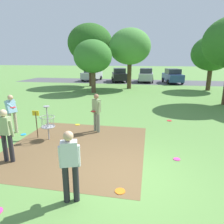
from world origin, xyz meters
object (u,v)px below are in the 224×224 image
Objects in this scene: frisbee_scattered_b at (77,125)px; frisbee_mid_grass at (169,121)px; frisbee_by_tee at (177,159)px; frisbee_far_left at (120,191)px; player_foreground_watching at (96,111)px; tree_far_left at (90,44)px; tree_mid_right at (130,47)px; parked_car_center_right at (146,75)px; tree_mid_center at (93,57)px; player_waiting_right at (70,163)px; frisbee_scattered_a at (24,134)px; parked_car_leftmost at (92,74)px; player_throwing at (6,133)px; disc_golf_basket at (46,121)px; parked_car_rightmost at (173,76)px; player_waiting_left at (12,112)px; tree_mid_left at (212,54)px; parked_car_center_left at (119,75)px.

frisbee_mid_grass is at bearing 18.48° from frisbee_scattered_b.
frisbee_far_left is at bearing -128.72° from frisbee_by_tee.
player_foreground_watching is 15.86m from tree_far_left.
parked_car_center_right is at bearing 76.30° from tree_mid_right.
tree_mid_center is 11.23m from parked_car_center_right.
tree_far_left reaches higher than player_waiting_right.
frisbee_scattered_a is 0.05× the size of parked_car_leftmost.
frisbee_by_tee is at bearing -32.33° from frisbee_scattered_b.
frisbee_scattered_b is at bearing 147.67° from frisbee_by_tee.
frisbee_far_left is at bearing -105.15° from frisbee_mid_grass.
frisbee_by_tee is 0.05× the size of parked_car_center_right.
parked_car_center_right is at bearing 81.63° from frisbee_scattered_b.
player_throwing is at bearing 166.57° from frisbee_far_left.
player_waiting_right is at bearing -112.01° from frisbee_mid_grass.
disc_golf_basket is 21.67m from parked_car_center_right.
frisbee_by_tee is at bearing -95.01° from parked_car_rightmost.
tree_mid_right is at bearing 101.50° from frisbee_by_tee.
frisbee_far_left is at bearing -33.41° from frisbee_scattered_a.
tree_mid_left is (11.58, 14.61, 2.62)m from player_waiting_left.
disc_golf_basket is 0.81× the size of player_foreground_watching.
disc_golf_basket is at bearing -145.58° from frisbee_mid_grass.
player_waiting_right is at bearing -136.46° from frisbee_by_tee.
frisbee_scattered_a is at bearing 135.07° from player_waiting_right.
parked_car_center_right is at bearing 4.43° from parked_car_center_left.
tree_far_left reaches higher than parked_car_center_left.
frisbee_scattered_b is at bearing -98.37° from parked_car_center_right.
tree_mid_left is at bearing 54.54° from frisbee_scattered_b.
player_waiting_right is 20.30m from tree_far_left.
parked_car_center_left reaches higher than frisbee_scattered_a.
player_waiting_right is at bearing -92.52° from parked_car_center_right.
tree_far_left reaches higher than parked_car_leftmost.
tree_far_left reaches higher than parked_car_center_right.
frisbee_scattered_a is 0.03× the size of tree_far_left.
parked_car_center_right reaches higher than frisbee_scattered_a.
tree_far_left is at bearing 108.15° from frisbee_far_left.
parked_car_leftmost is at bearing 117.21° from frisbee_mid_grass.
frisbee_by_tee is 24.44m from parked_car_leftmost.
frisbee_scattered_b is 16.36m from tree_mid_left.
tree_mid_right reaches higher than frisbee_scattered_a.
tree_mid_left is (8.08, 13.73, 2.64)m from player_foreground_watching.
player_foreground_watching is at bearing 147.51° from frisbee_by_tee.
parked_car_center_left is (0.07, 23.03, -0.05)m from player_throwing.
parked_car_center_right is at bearing 95.28° from frisbee_mid_grass.
tree_mid_center is at bearing -115.12° from parked_car_center_right.
frisbee_scattered_b is at bearing 34.61° from player_waiting_left.
frisbee_scattered_a is at bearing -90.15° from tree_mid_center.
tree_mid_center is (-3.57, 14.78, 2.34)m from player_waiting_right.
frisbee_scattered_b is (-4.40, 2.78, 0.00)m from frisbee_by_tee.
player_foreground_watching is 0.38× the size of parked_car_rightmost.
disc_golf_basket is at bearing -105.78° from frisbee_scattered_b.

